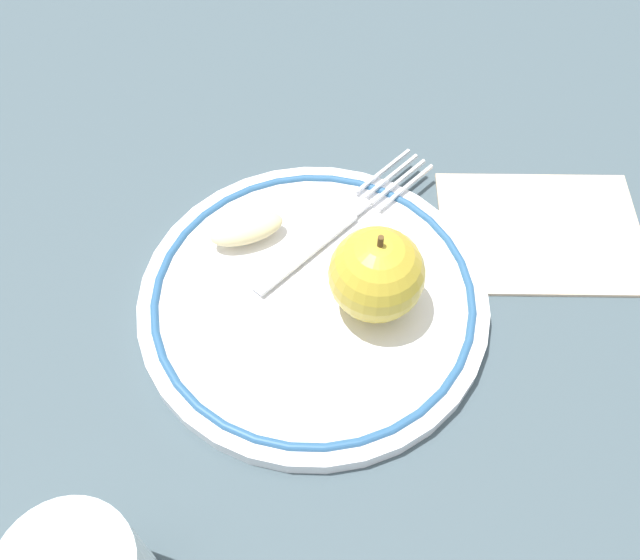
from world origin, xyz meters
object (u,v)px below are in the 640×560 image
(napkin_folded, at_px, (541,231))
(apple_slice_front, at_px, (247,229))
(apple_red_whole, at_px, (377,275))
(fork, at_px, (339,224))
(plate, at_px, (320,302))

(napkin_folded, bearing_deg, apple_slice_front, 22.35)
(apple_red_whole, bearing_deg, fork, -52.29)
(plate, xyz_separation_m, apple_slice_front, (0.07, -0.03, 0.02))
(plate, height_order, fork, fork)
(apple_red_whole, distance_m, apple_slice_front, 0.11)
(apple_red_whole, relative_size, napkin_folded, 0.47)
(apple_slice_front, xyz_separation_m, napkin_folded, (-0.21, -0.09, -0.02))
(apple_slice_front, distance_m, napkin_folded, 0.23)
(fork, relative_size, napkin_folded, 1.10)
(apple_slice_front, height_order, fork, apple_slice_front)
(plate, xyz_separation_m, fork, (0.01, -0.06, 0.01))
(apple_slice_front, distance_m, fork, 0.07)
(apple_slice_front, bearing_deg, napkin_folded, -16.52)
(fork, bearing_deg, napkin_folded, -43.73)
(plate, distance_m, apple_red_whole, 0.05)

